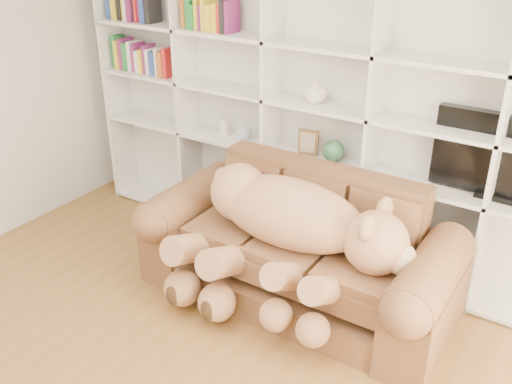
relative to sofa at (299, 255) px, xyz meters
The scene contains 12 objects.
wall_back 1.31m from the sofa, 103.04° to the left, with size 5.00×0.02×2.70m, color silver.
bookshelf 1.25m from the sofa, 121.79° to the left, with size 4.43×0.35×2.40m.
sofa is the anchor object (origin of this frame).
teddy_bear 0.35m from the sofa, 96.53° to the right, with size 1.64×0.91×0.95m.
throw_pillow 0.60m from the sofa, 161.92° to the left, with size 0.38×0.12×0.38m, color maroon.
tv 1.59m from the sofa, 30.28° to the left, with size 1.00×0.18×0.59m.
picture_frame 0.94m from the sofa, 114.54° to the left, with size 0.17×0.03×0.21m, color brown.
green_vase 0.88m from the sofa, 96.29° to the left, with size 0.18×0.18×0.18m, color #2D5837.
figurine_tall 1.43m from the sofa, 150.35° to the left, with size 0.08×0.08×0.16m, color silver.
figurine_short 1.41m from the sofa, 150.11° to the left, with size 0.07×0.07×0.12m, color silver.
snow_globe 1.26m from the sofa, 144.92° to the left, with size 0.12×0.12×0.12m, color silver.
shelf_vase 1.26m from the sofa, 111.62° to the left, with size 0.19×0.19×0.20m, color beige.
Camera 1 is at (1.87, -1.50, 2.64)m, focal length 40.00 mm.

